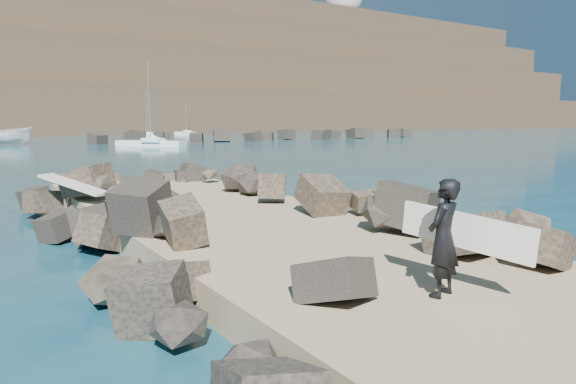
{
  "coord_description": "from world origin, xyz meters",
  "views": [
    {
      "loc": [
        -6.0,
        -10.24,
        3.06
      ],
      "look_at": [
        0.0,
        -1.0,
        1.5
      ],
      "focal_mm": 32.0,
      "sensor_mm": 36.0,
      "label": 1
    }
  ],
  "objects_px": {
    "sailboat_c": "(151,143)",
    "surfboard_resting": "(74,188)",
    "radome": "(344,5)",
    "surfer_with_board": "(446,237)",
    "boat_imported": "(10,135)"
  },
  "relations": [
    {
      "from": "sailboat_c",
      "to": "surfboard_resting",
      "type": "bearing_deg",
      "value": -110.95
    },
    {
      "from": "radome",
      "to": "surfboard_resting",
      "type": "bearing_deg",
      "value": -131.43
    },
    {
      "from": "sailboat_c",
      "to": "surfer_with_board",
      "type": "bearing_deg",
      "value": -103.93
    },
    {
      "from": "boat_imported",
      "to": "surfer_with_board",
      "type": "xyz_separation_m",
      "value": [
        -0.12,
        -67.11,
        0.34
      ]
    },
    {
      "from": "surfer_with_board",
      "to": "radome",
      "type": "height_order",
      "value": "radome"
    },
    {
      "from": "boat_imported",
      "to": "sailboat_c",
      "type": "bearing_deg",
      "value": -104.31
    },
    {
      "from": "sailboat_c",
      "to": "boat_imported",
      "type": "bearing_deg",
      "value": 133.13
    },
    {
      "from": "boat_imported",
      "to": "surfer_with_board",
      "type": "bearing_deg",
      "value": -147.54
    },
    {
      "from": "boat_imported",
      "to": "radome",
      "type": "relative_size",
      "value": 0.27
    },
    {
      "from": "surfboard_resting",
      "to": "radome",
      "type": "height_order",
      "value": "radome"
    },
    {
      "from": "surfboard_resting",
      "to": "sailboat_c",
      "type": "xyz_separation_m",
      "value": [
        15.99,
        41.75,
        -0.69
      ]
    },
    {
      "from": "surfboard_resting",
      "to": "radome",
      "type": "relative_size",
      "value": 0.11
    },
    {
      "from": "boat_imported",
      "to": "sailboat_c",
      "type": "relative_size",
      "value": 0.58
    },
    {
      "from": "surfboard_resting",
      "to": "sailboat_c",
      "type": "height_order",
      "value": "sailboat_c"
    },
    {
      "from": "sailboat_c",
      "to": "radome",
      "type": "bearing_deg",
      "value": 42.2
    }
  ]
}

